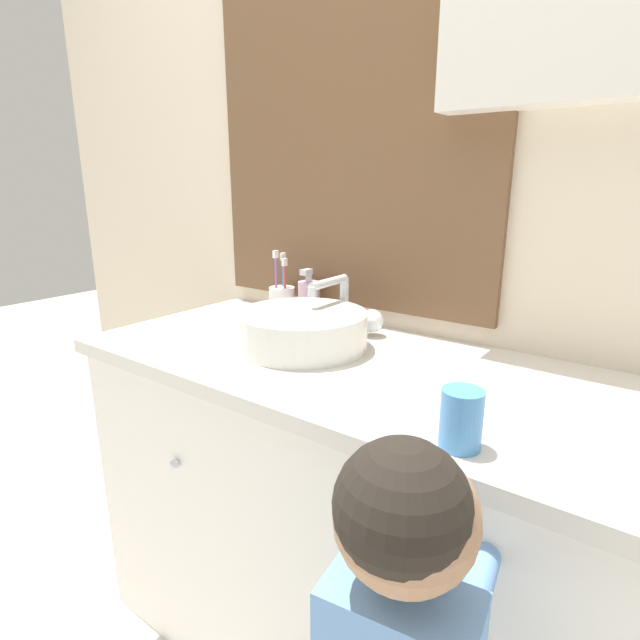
{
  "coord_description": "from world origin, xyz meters",
  "views": [
    {
      "loc": [
        0.58,
        -0.6,
        1.24
      ],
      "look_at": [
        -0.06,
        0.26,
        0.94
      ],
      "focal_mm": 28.0,
      "sensor_mm": 36.0,
      "label": 1
    }
  ],
  "objects": [
    {
      "name": "vanity_counter",
      "position": [
        0.0,
        0.31,
        0.42
      ],
      "size": [
        1.35,
        0.59,
        0.84
      ],
      "color": "silver",
      "rests_on": "ground_plane"
    },
    {
      "name": "sink_basin",
      "position": [
        -0.15,
        0.32,
        0.89
      ],
      "size": [
        0.32,
        0.38,
        0.16
      ],
      "color": "silver",
      "rests_on": "vanity_counter"
    },
    {
      "name": "drinking_cup",
      "position": [
        0.34,
        0.08,
        0.89
      ],
      "size": [
        0.06,
        0.06,
        0.09
      ],
      "primitive_type": "cylinder",
      "color": "#4789D1",
      "rests_on": "vanity_counter"
    },
    {
      "name": "soap_dispenser",
      "position": [
        -0.3,
        0.52,
        0.9
      ],
      "size": [
        0.06,
        0.06,
        0.15
      ],
      "color": "#CCA3BC",
      "rests_on": "vanity_counter"
    },
    {
      "name": "wall_back",
      "position": [
        0.02,
        0.62,
        1.3
      ],
      "size": [
        3.2,
        0.18,
        2.5
      ],
      "color": "beige",
      "rests_on": "ground_plane"
    },
    {
      "name": "toothbrush_holder",
      "position": [
        -0.39,
        0.51,
        0.89
      ],
      "size": [
        0.08,
        0.08,
        0.2
      ],
      "color": "silver",
      "rests_on": "vanity_counter"
    }
  ]
}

